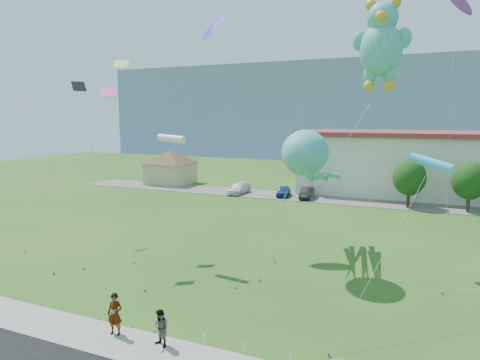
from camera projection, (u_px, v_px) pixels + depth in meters
name	position (u px, v px, depth m)	size (l,w,h in m)	color
ground	(164.00, 319.00, 21.41)	(160.00, 160.00, 0.00)	#214D15
sidewalk	(129.00, 345.00, 18.91)	(80.00, 2.50, 0.10)	gray
parking_strip	(322.00, 199.00, 53.13)	(70.00, 6.00, 0.06)	#59544C
hill_ridge	(387.00, 109.00, 128.38)	(160.00, 50.00, 25.00)	gray
pavilion	(170.00, 164.00, 64.94)	(9.20, 9.20, 5.00)	tan
rope_fence	(148.00, 326.00, 20.20)	(26.05, 0.05, 0.50)	white
tree_near	(409.00, 177.00, 47.78)	(3.60, 3.60, 5.47)	#3F2B19
tree_mid	(470.00, 181.00, 45.40)	(3.60, 3.60, 5.47)	#3F2B19
pedestrian_left	(115.00, 314.00, 19.61)	(0.72, 0.47, 1.98)	gray
pedestrian_right	(161.00, 329.00, 18.56)	(0.81, 0.63, 1.67)	gray
parked_car_white	(239.00, 188.00, 56.56)	(1.91, 4.69, 1.36)	silver
parked_car_blue	(284.00, 191.00, 54.57)	(1.56, 3.87, 1.32)	navy
parked_car_black	(307.00, 193.00, 53.10)	(1.44, 4.13, 1.36)	black
octopus_kite	(310.00, 162.00, 28.54)	(4.28, 11.65, 9.26)	teal
teddy_bear_kite	(381.00, 43.00, 28.79)	(7.73, 8.83, 17.90)	teal
small_kite_purple	(456.00, 4.00, 29.37)	(1.80, 9.23, 18.90)	purple
small_kite_cyan	(430.00, 164.00, 22.90)	(3.85, 9.33, 8.05)	#38BBFE
small_kite_pink	(102.00, 112.00, 29.15)	(1.94, 5.16, 12.20)	#F736AA
small_kite_white	(171.00, 140.00, 29.14)	(1.80, 6.70, 9.03)	white
small_kite_blue	(212.00, 31.00, 33.64)	(3.03, 9.02, 17.85)	#2423C9
small_kite_black	(73.00, 105.00, 35.62)	(1.29, 7.27, 13.07)	black
small_kite_yellow	(117.00, 87.00, 32.39)	(2.27, 7.37, 14.56)	#9ECB2F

